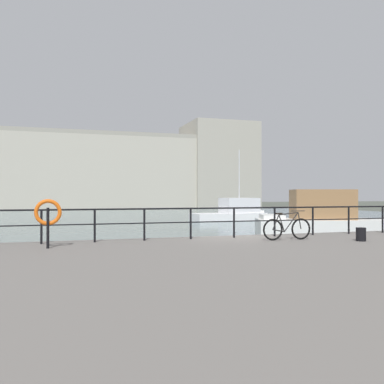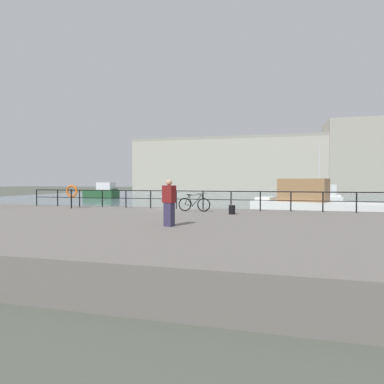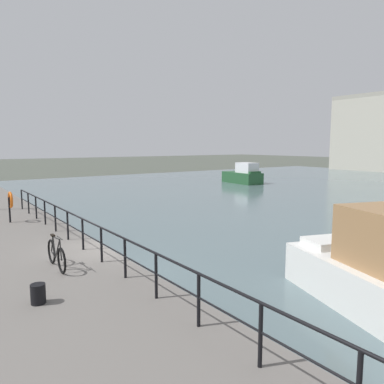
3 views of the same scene
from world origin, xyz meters
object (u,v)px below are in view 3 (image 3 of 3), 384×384
at_px(mooring_bollard, 38,294).
at_px(life_ring_stand, 10,201).
at_px(moored_cabin_cruiser, 243,175).
at_px(parked_bicycle, 56,255).

distance_m(mooring_bollard, life_ring_stand, 9.84).
relative_size(moored_cabin_cruiser, life_ring_stand, 3.87).
bearing_deg(mooring_bollard, moored_cabin_cruiser, 129.46).
xyz_separation_m(moored_cabin_cruiser, mooring_bollard, (23.51, -28.57, 0.32)).
bearing_deg(moored_cabin_cruiser, life_ring_stand, -57.99).
distance_m(moored_cabin_cruiser, mooring_bollard, 37.00).
height_order(moored_cabin_cruiser, mooring_bollard, moored_cabin_cruiser).
bearing_deg(parked_bicycle, life_ring_stand, 179.94).
bearing_deg(mooring_bollard, life_ring_stand, 173.40).
distance_m(parked_bicycle, mooring_bollard, 2.38).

